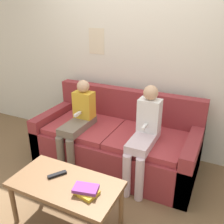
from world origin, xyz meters
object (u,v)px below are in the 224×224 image
object	(u,v)px
couch	(117,142)
person_right	(144,133)
coffee_table	(66,187)
person_left	(78,121)
tv_remote	(57,175)

from	to	relation	value
couch	person_right	bearing A→B (deg)	-27.19
coffee_table	person_right	distance (m)	0.98
person_left	coffee_table	bearing A→B (deg)	-63.98
couch	person_left	xyz separation A→B (m)	(-0.41, -0.22, 0.30)
person_left	couch	bearing A→B (deg)	28.26
person_left	tv_remote	xyz separation A→B (m)	(0.30, -0.81, -0.12)
couch	person_right	world-z (taller)	person_right
couch	tv_remote	size ratio (longest dim) A/B	11.95
couch	coffee_table	xyz separation A→B (m)	(0.01, -1.08, 0.11)
couch	person_right	size ratio (longest dim) A/B	1.77
coffee_table	person_left	xyz separation A→B (m)	(-0.42, 0.86, 0.19)
coffee_table	person_left	size ratio (longest dim) A/B	0.90
coffee_table	person_right	world-z (taller)	person_right
tv_remote	coffee_table	bearing A→B (deg)	12.53
person_left	tv_remote	distance (m)	0.88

